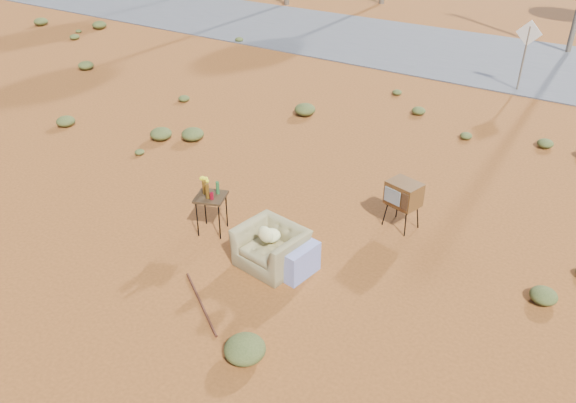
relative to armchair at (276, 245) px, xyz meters
The scene contains 8 objects.
ground 0.61m from the armchair, 152.26° to the right, with size 140.00×140.00×0.00m, color #934D1D.
highway 14.82m from the armchair, 91.43° to the left, with size 140.00×7.00×0.04m, color #565659.
armchair is the anchor object (origin of this frame).
tv_unit 2.74m from the armchair, 61.61° to the left, with size 0.70×0.62×0.97m.
side_table 1.75m from the armchair, behind, with size 0.71×0.71×1.09m.
rusty_bar 1.63m from the armchair, 105.76° to the right, with size 0.04×0.04×1.64m, color #522015.
road_sign 11.91m from the armchair, 84.53° to the left, with size 0.78×0.06×2.19m.
scrub_patch 4.39m from the armchair, 105.83° to the left, with size 17.49×8.07×0.33m.
Camera 1 is at (4.96, -6.31, 6.01)m, focal length 35.00 mm.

